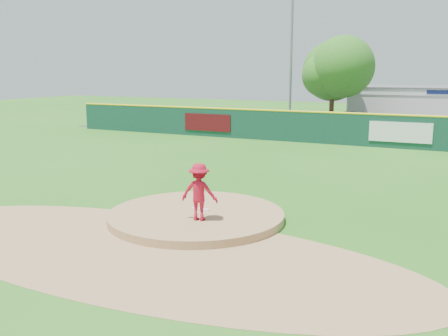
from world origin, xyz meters
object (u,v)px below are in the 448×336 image
at_px(playground_slide, 205,118).
at_px(light_pole_left, 291,53).
at_px(van, 359,121).
at_px(deciduous_tree, 333,71).
at_px(pitcher, 199,192).

bearing_deg(playground_slide, light_pole_left, 40.22).
bearing_deg(light_pole_left, van, -11.93).
relative_size(playground_slide, deciduous_tree, 0.41).
bearing_deg(playground_slide, deciduous_tree, 15.83).
bearing_deg(pitcher, light_pole_left, -86.92).
bearing_deg(van, playground_slide, 109.44).
distance_m(pitcher, playground_slide, 25.95).
bearing_deg(light_pole_left, pitcher, -76.79).
distance_m(playground_slide, deciduous_tree, 10.62).
bearing_deg(deciduous_tree, playground_slide, -164.17).
xyz_separation_m(van, playground_slide, (-11.54, -3.45, 0.05)).
distance_m(van, playground_slide, 12.05).
relative_size(playground_slide, light_pole_left, 0.27).
height_order(pitcher, light_pole_left, light_pole_left).
distance_m(van, deciduous_tree, 4.32).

